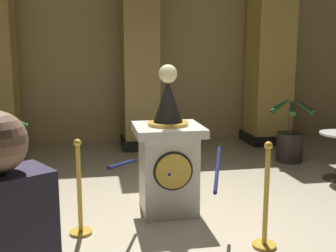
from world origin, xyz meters
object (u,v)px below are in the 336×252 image
at_px(pedestal_clock, 168,157).
at_px(potted_palm_left, 7,158).
at_px(stanchion_near, 80,201).
at_px(stanchion_far, 266,211).
at_px(potted_palm_right, 290,139).

relative_size(pedestal_clock, potted_palm_left, 1.74).
bearing_deg(pedestal_clock, potted_palm_left, 139.46).
height_order(pedestal_clock, stanchion_near, pedestal_clock).
height_order(pedestal_clock, stanchion_far, pedestal_clock).
relative_size(stanchion_near, potted_palm_right, 0.88).
relative_size(stanchion_far, potted_palm_left, 1.05).
relative_size(pedestal_clock, stanchion_far, 1.65).
height_order(stanchion_near, potted_palm_left, stanchion_near).
distance_m(pedestal_clock, potted_palm_left, 2.93).
height_order(pedestal_clock, potted_palm_right, pedestal_clock).
xyz_separation_m(pedestal_clock, potted_palm_right, (2.54, 1.89, -0.28)).
bearing_deg(potted_palm_right, pedestal_clock, -143.38).
bearing_deg(stanchion_near, potted_palm_left, 116.69).
distance_m(stanchion_near, stanchion_far, 1.91).
bearing_deg(potted_palm_left, stanchion_near, -63.31).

